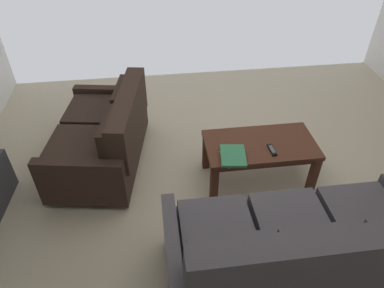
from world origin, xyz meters
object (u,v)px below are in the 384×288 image
object	(u,v)px
sofa_main	(297,252)
loveseat_near	(105,136)
book_stack	(233,156)
coffee_table	(260,149)
tv_remote	(272,150)

from	to	relation	value
sofa_main	loveseat_near	distance (m)	2.17
sofa_main	book_stack	xyz separation A→B (m)	(0.27, -0.97, 0.11)
loveseat_near	coffee_table	xyz separation A→B (m)	(-1.51, 0.44, 0.03)
coffee_table	book_stack	world-z (taller)	book_stack
sofa_main	coffee_table	size ratio (longest dim) A/B	1.77
sofa_main	book_stack	world-z (taller)	sofa_main
sofa_main	tv_remote	distance (m)	1.04
book_stack	tv_remote	bearing A→B (deg)	-171.15
loveseat_near	book_stack	bearing A→B (deg)	152.38
sofa_main	tv_remote	xyz separation A→B (m)	(-0.12, -1.03, 0.09)
loveseat_near	book_stack	xyz separation A→B (m)	(-1.20, 0.63, 0.13)
sofa_main	tv_remote	bearing A→B (deg)	-96.62
sofa_main	loveseat_near	size ratio (longest dim) A/B	1.27
book_stack	loveseat_near	bearing A→B (deg)	-27.62
book_stack	sofa_main	bearing A→B (deg)	105.35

